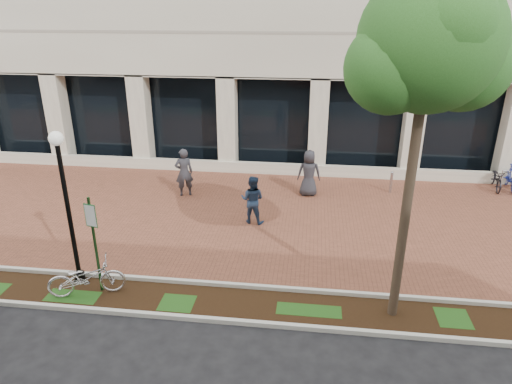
# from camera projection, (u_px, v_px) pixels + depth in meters

# --- Properties ---
(ground) EXTENTS (120.00, 120.00, 0.00)m
(ground) POSITION_uv_depth(u_px,v_px,m) (259.00, 216.00, 16.37)
(ground) COLOR black
(ground) RESTS_ON ground
(brick_plaza) EXTENTS (40.00, 9.00, 0.01)m
(brick_plaza) POSITION_uv_depth(u_px,v_px,m) (259.00, 216.00, 16.37)
(brick_plaza) COLOR brown
(brick_plaza) RESTS_ON ground
(planting_strip) EXTENTS (40.00, 1.50, 0.01)m
(planting_strip) POSITION_uv_depth(u_px,v_px,m) (234.00, 304.00, 11.55)
(planting_strip) COLOR black
(planting_strip) RESTS_ON ground
(curb_plaza_side) EXTENTS (40.00, 0.12, 0.12)m
(curb_plaza_side) POSITION_uv_depth(u_px,v_px,m) (239.00, 286.00, 12.22)
(curb_plaza_side) COLOR beige
(curb_plaza_side) RESTS_ON ground
(curb_street_side) EXTENTS (40.00, 0.12, 0.12)m
(curb_street_side) POSITION_uv_depth(u_px,v_px,m) (229.00, 321.00, 10.84)
(curb_street_side) COLOR beige
(curb_street_side) RESTS_ON ground
(parking_sign) EXTENTS (0.34, 0.07, 2.69)m
(parking_sign) POSITION_uv_depth(u_px,v_px,m) (93.00, 234.00, 11.46)
(parking_sign) COLOR #143917
(parking_sign) RESTS_ON ground
(lamppost) EXTENTS (0.36, 0.36, 4.24)m
(lamppost) POSITION_uv_depth(u_px,v_px,m) (67.00, 202.00, 11.58)
(lamppost) COLOR black
(lamppost) RESTS_ON ground
(street_tree) EXTENTS (3.38, 2.81, 7.79)m
(street_tree) POSITION_uv_depth(u_px,v_px,m) (430.00, 51.00, 8.88)
(street_tree) COLOR #49372A
(street_tree) RESTS_ON ground
(locked_bicycle) EXTENTS (2.06, 1.29, 1.02)m
(locked_bicycle) POSITION_uv_depth(u_px,v_px,m) (86.00, 278.00, 11.76)
(locked_bicycle) COLOR silver
(locked_bicycle) RESTS_ON ground
(pedestrian_left) EXTENTS (0.83, 0.70, 1.93)m
(pedestrian_left) POSITION_uv_depth(u_px,v_px,m) (184.00, 172.00, 17.82)
(pedestrian_left) COLOR #2C2C31
(pedestrian_left) RESTS_ON ground
(pedestrian_mid) EXTENTS (0.92, 0.77, 1.70)m
(pedestrian_mid) POSITION_uv_depth(u_px,v_px,m) (252.00, 200.00, 15.61)
(pedestrian_mid) COLOR #1E314D
(pedestrian_mid) RESTS_ON ground
(pedestrian_right) EXTENTS (0.92, 0.62, 1.85)m
(pedestrian_right) POSITION_uv_depth(u_px,v_px,m) (309.00, 173.00, 17.84)
(pedestrian_right) COLOR #29292E
(pedestrian_right) RESTS_ON ground
(bollard) EXTENTS (0.12, 0.12, 0.92)m
(bollard) POSITION_uv_depth(u_px,v_px,m) (391.00, 182.00, 18.25)
(bollard) COLOR #AFAFB4
(bollard) RESTS_ON ground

